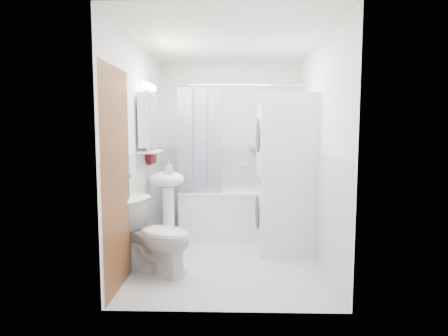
{
  "coord_description": "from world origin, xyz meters",
  "views": [
    {
      "loc": [
        0.06,
        -4.15,
        1.45
      ],
      "look_at": [
        -0.05,
        0.15,
        1.01
      ],
      "focal_mm": 30.0,
      "sensor_mm": 36.0,
      "label": 1
    }
  ],
  "objects_px": {
    "washer_dryer": "(286,174)",
    "bathtub": "(243,209)",
    "toilet": "(156,236)",
    "sink": "(167,191)"
  },
  "relations": [
    {
      "from": "bathtub",
      "to": "toilet",
      "type": "bearing_deg",
      "value": -122.69
    },
    {
      "from": "bathtub",
      "to": "toilet",
      "type": "height_order",
      "value": "toilet"
    },
    {
      "from": "washer_dryer",
      "to": "bathtub",
      "type": "bearing_deg",
      "value": 126.19
    },
    {
      "from": "bathtub",
      "to": "toilet",
      "type": "relative_size",
      "value": 2.19
    },
    {
      "from": "bathtub",
      "to": "sink",
      "type": "distance_m",
      "value": 1.16
    },
    {
      "from": "bathtub",
      "to": "sink",
      "type": "bearing_deg",
      "value": -148.19
    },
    {
      "from": "sink",
      "to": "toilet",
      "type": "distance_m",
      "value": 0.89
    },
    {
      "from": "sink",
      "to": "washer_dryer",
      "type": "distance_m",
      "value": 1.45
    },
    {
      "from": "washer_dryer",
      "to": "sink",
      "type": "bearing_deg",
      "value": 176.28
    },
    {
      "from": "bathtub",
      "to": "washer_dryer",
      "type": "distance_m",
      "value": 0.99
    }
  ]
}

